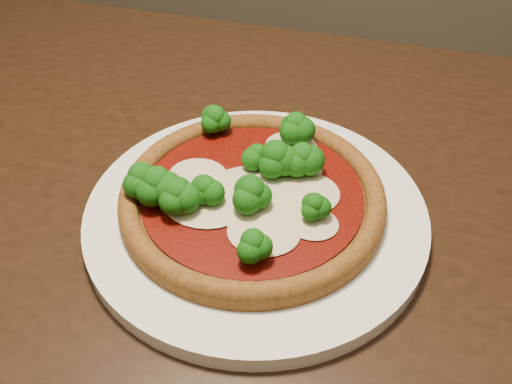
# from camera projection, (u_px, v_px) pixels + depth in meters

# --- Properties ---
(dining_table) EXTENTS (1.24, 0.91, 0.75)m
(dining_table) POSITION_uv_depth(u_px,v_px,m) (194.00, 263.00, 0.67)
(dining_table) COLOR black
(dining_table) RESTS_ON floor
(plate) EXTENTS (0.35, 0.35, 0.02)m
(plate) POSITION_uv_depth(u_px,v_px,m) (256.00, 214.00, 0.58)
(plate) COLOR white
(plate) RESTS_ON dining_table
(pizza) EXTENTS (0.27, 0.27, 0.06)m
(pizza) POSITION_uv_depth(u_px,v_px,m) (248.00, 190.00, 0.57)
(pizza) COLOR brown
(pizza) RESTS_ON plate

